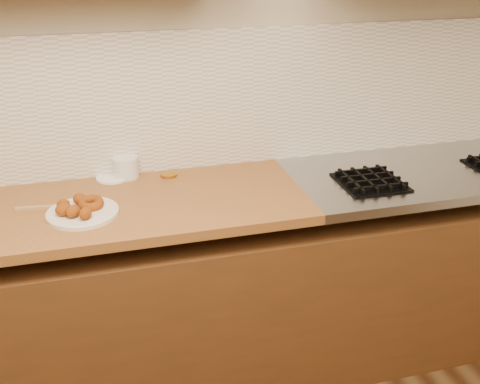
# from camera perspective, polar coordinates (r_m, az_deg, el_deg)

# --- Properties ---
(wall_back) EXTENTS (4.00, 0.02, 2.70)m
(wall_back) POSITION_cam_1_polar(r_m,az_deg,el_deg) (2.40, -8.04, 12.44)
(wall_back) COLOR #B9AD8F
(wall_back) RESTS_ON ground
(base_cabinet) EXTENTS (3.60, 0.60, 0.77)m
(base_cabinet) POSITION_cam_1_polar(r_m,az_deg,el_deg) (2.50, -5.75, -11.15)
(base_cabinet) COLOR #562F15
(base_cabinet) RESTS_ON floor
(butcher_block) EXTENTS (2.30, 0.62, 0.04)m
(butcher_block) POSITION_cam_1_polar(r_m,az_deg,el_deg) (2.26, -22.74, -2.67)
(butcher_block) COLOR #9B6530
(butcher_block) RESTS_ON base_cabinet
(stovetop) EXTENTS (1.30, 0.62, 0.04)m
(stovetop) POSITION_cam_1_polar(r_m,az_deg,el_deg) (2.66, 18.96, 1.92)
(stovetop) COLOR #9EA0A5
(stovetop) RESTS_ON base_cabinet
(backsplash) EXTENTS (3.60, 0.02, 0.60)m
(backsplash) POSITION_cam_1_polar(r_m,az_deg,el_deg) (2.42, -7.79, 8.91)
(backsplash) COLOR silver
(backsplash) RESTS_ON wall_back
(burner_grates) EXTENTS (0.91, 0.26, 0.03)m
(burner_grates) POSITION_cam_1_polar(r_m,az_deg,el_deg) (2.57, 19.54, 1.85)
(burner_grates) COLOR black
(burner_grates) RESTS_ON stovetop
(donut_plate) EXTENTS (0.26, 0.26, 0.02)m
(donut_plate) POSITION_cam_1_polar(r_m,az_deg,el_deg) (2.16, -15.69, -2.05)
(donut_plate) COLOR silver
(donut_plate) RESTS_ON butcher_block
(ring_donut) EXTENTS (0.11, 0.11, 0.04)m
(ring_donut) POSITION_cam_1_polar(r_m,az_deg,el_deg) (2.17, -14.93, -1.09)
(ring_donut) COLOR #86400D
(ring_donut) RESTS_ON donut_plate
(fried_dough_chunks) EXTENTS (0.15, 0.20, 0.05)m
(fried_dough_chunks) POSITION_cam_1_polar(r_m,az_deg,el_deg) (2.14, -16.66, -1.55)
(fried_dough_chunks) COLOR #86400D
(fried_dough_chunks) RESTS_ON donut_plate
(plastic_tub) EXTENTS (0.11, 0.11, 0.09)m
(plastic_tub) POSITION_cam_1_polar(r_m,az_deg,el_deg) (2.45, -11.51, 2.48)
(plastic_tub) COLOR silver
(plastic_tub) RESTS_ON butcher_block
(tub_lid) EXTENTS (0.16, 0.16, 0.01)m
(tub_lid) POSITION_cam_1_polar(r_m,az_deg,el_deg) (2.46, -12.80, 1.46)
(tub_lid) COLOR white
(tub_lid) RESTS_ON butcher_block
(brass_jar_lid) EXTENTS (0.08, 0.08, 0.01)m
(brass_jar_lid) POSITION_cam_1_polar(r_m,az_deg,el_deg) (2.44, -7.26, 1.75)
(brass_jar_lid) COLOR #B48121
(brass_jar_lid) RESTS_ON butcher_block
(wooden_utensil) EXTENTS (0.16, 0.04, 0.01)m
(wooden_utensil) POSITION_cam_1_polar(r_m,az_deg,el_deg) (2.26, -19.96, -1.53)
(wooden_utensil) COLOR #A27B49
(wooden_utensil) RESTS_ON butcher_block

